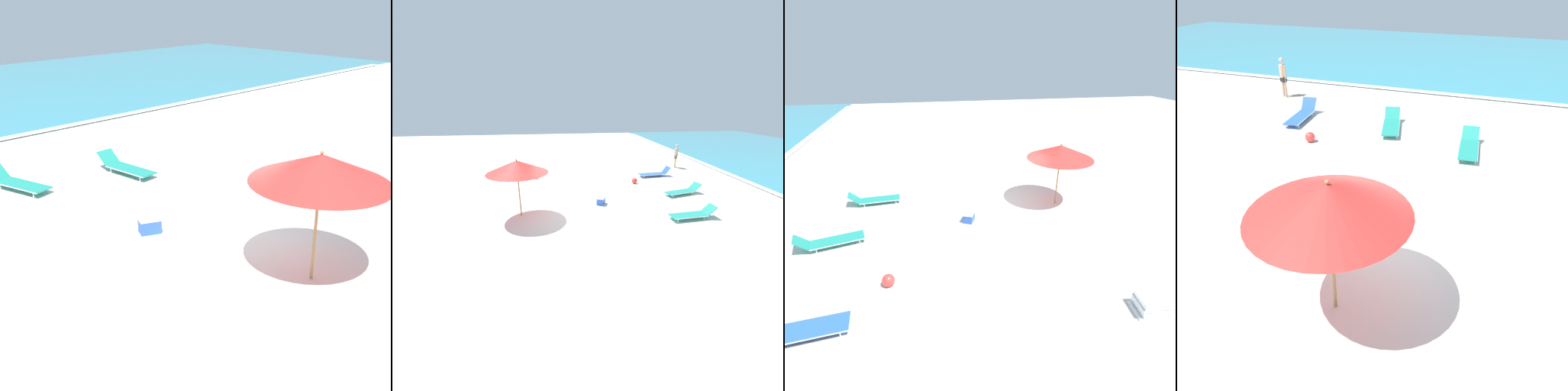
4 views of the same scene
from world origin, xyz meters
The scene contains 8 objects.
ground_plane centered at (0.00, 0.01, -0.08)m, with size 60.00×60.00×0.16m.
beach_umbrella centered at (-0.34, -2.07, 2.25)m, with size 2.64×2.64×2.60m.
lounger_stack centered at (-6.52, -2.52, 0.21)m, with size 0.89×2.00×0.41m.
sun_lounger_under_umbrella centered at (1.02, 5.46, 0.21)m, with size 0.77×2.08×0.55m.
sun_lounger_beside_umbrella centered at (-5.64, 6.33, 0.22)m, with size 0.80×2.13×0.63m.
sun_lounger_near_water_left centered at (-1.97, 6.51, 0.21)m, with size 1.09×2.17×0.56m.
beach_ball centered at (-4.28, 4.47, 0.18)m, with size 0.36×0.36×0.36m.
cooler_box centered at (-1.19, 1.76, 0.19)m, with size 0.60×0.53×0.37m.
Camera 3 is at (-11.17, 3.21, 5.82)m, focal length 28.00 mm.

